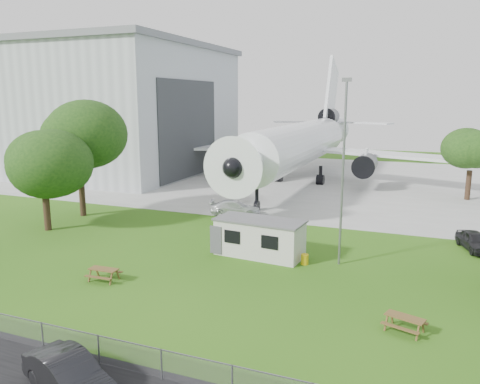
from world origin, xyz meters
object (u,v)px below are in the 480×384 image
at_px(hangar, 78,108).
at_px(picnic_west, 104,280).
at_px(airliner, 302,142).
at_px(site_cabin, 260,238).
at_px(car_centre_sedan, 69,376).
at_px(picnic_east, 404,331).

xyz_separation_m(hangar, picnic_west, (33.40, -37.94, -9.41)).
bearing_deg(airliner, site_cabin, -81.09).
bearing_deg(site_cabin, car_centre_sedan, -94.58).
height_order(airliner, picnic_east, airliner).
height_order(hangar, car_centre_sedan, hangar).
relative_size(hangar, car_centre_sedan, 9.41).
relative_size(hangar, airliner, 0.90).
distance_m(airliner, site_cabin, 30.58).
relative_size(picnic_east, car_centre_sedan, 0.39).
xyz_separation_m(hangar, site_cabin, (40.67, -30.10, -8.09)).
relative_size(hangar, picnic_east, 23.89).
bearing_deg(picnic_west, airliner, 83.68).
height_order(hangar, site_cabin, hangar).
distance_m(hangar, airliner, 36.21).
height_order(hangar, airliner, hangar).
height_order(picnic_west, car_centre_sedan, car_centre_sedan).
xyz_separation_m(hangar, car_centre_sedan, (39.27, -47.57, -8.65)).
bearing_deg(picnic_east, picnic_west, -162.06).
height_order(airliner, site_cabin, airliner).
height_order(picnic_west, picnic_east, same).
distance_m(site_cabin, picnic_west, 10.77).
xyz_separation_m(hangar, airliner, (35.97, -0.14, -4.14)).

